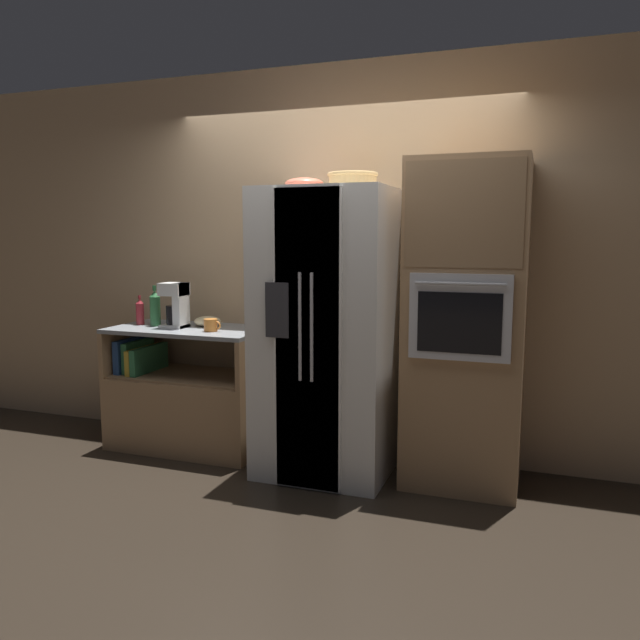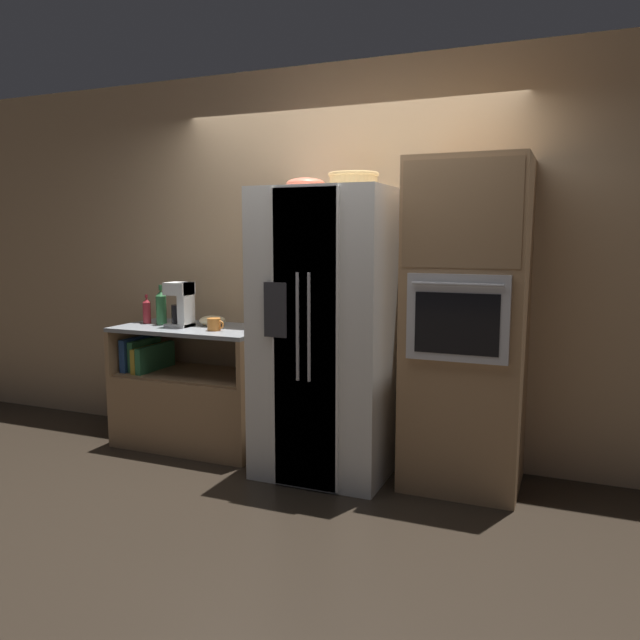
# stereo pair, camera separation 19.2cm
# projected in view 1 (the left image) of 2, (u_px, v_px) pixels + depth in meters

# --- Properties ---
(ground_plane) EXTENTS (20.00, 20.00, 0.00)m
(ground_plane) POSITION_uv_depth(u_px,v_px,m) (320.00, 468.00, 4.31)
(ground_plane) COLOR black
(wall_back) EXTENTS (12.00, 0.06, 2.80)m
(wall_back) POSITION_uv_depth(u_px,v_px,m) (341.00, 262.00, 4.55)
(wall_back) COLOR tan
(wall_back) RESTS_ON ground_plane
(counter_left) EXTENTS (1.16, 0.64, 0.91)m
(counter_left) POSITION_uv_depth(u_px,v_px,m) (189.00, 403.00, 4.73)
(counter_left) COLOR #A87F56
(counter_left) RESTS_ON ground_plane
(refrigerator) EXTENTS (0.86, 0.85, 1.90)m
(refrigerator) POSITION_uv_depth(u_px,v_px,m) (329.00, 333.00, 4.18)
(refrigerator) COLOR white
(refrigerator) RESTS_ON ground_plane
(wall_oven) EXTENTS (0.72, 0.70, 2.06)m
(wall_oven) POSITION_uv_depth(u_px,v_px,m) (466.00, 325.00, 3.95)
(wall_oven) COLOR #A87F56
(wall_oven) RESTS_ON ground_plane
(wicker_basket) EXTENTS (0.33, 0.33, 0.10)m
(wicker_basket) POSITION_uv_depth(u_px,v_px,m) (353.00, 180.00, 4.09)
(wicker_basket) COLOR tan
(wicker_basket) RESTS_ON refrigerator
(fruit_bowl) EXTENTS (0.26, 0.26, 0.08)m
(fruit_bowl) POSITION_uv_depth(u_px,v_px,m) (304.00, 184.00, 4.16)
(fruit_bowl) COLOR #DB664C
(fruit_bowl) RESTS_ON refrigerator
(bottle_tall) EXTENTS (0.06, 0.06, 0.23)m
(bottle_tall) POSITION_uv_depth(u_px,v_px,m) (140.00, 312.00, 4.78)
(bottle_tall) COLOR maroon
(bottle_tall) RESTS_ON counter_left
(bottle_short) EXTENTS (0.08, 0.08, 0.31)m
(bottle_short) POSITION_uv_depth(u_px,v_px,m) (155.00, 308.00, 4.72)
(bottle_short) COLOR #33723F
(bottle_short) RESTS_ON counter_left
(mug) EXTENTS (0.13, 0.10, 0.09)m
(mug) POSITION_uv_depth(u_px,v_px,m) (211.00, 325.00, 4.46)
(mug) COLOR orange
(mug) RESTS_ON counter_left
(mixing_bowl) EXTENTS (0.20, 0.20, 0.08)m
(mixing_bowl) POSITION_uv_depth(u_px,v_px,m) (207.00, 321.00, 4.71)
(mixing_bowl) COLOR beige
(mixing_bowl) RESTS_ON counter_left
(coffee_maker) EXTENTS (0.18, 0.17, 0.33)m
(coffee_maker) POSITION_uv_depth(u_px,v_px,m) (176.00, 303.00, 4.62)
(coffee_maker) COLOR white
(coffee_maker) RESTS_ON counter_left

